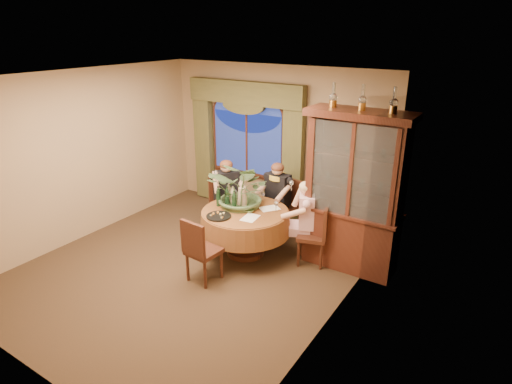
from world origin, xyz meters
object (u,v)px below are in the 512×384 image
Objects in this scene: chair_back at (224,203)px; centerpiece_plant at (243,167)px; oil_lamp_left at (333,95)px; chair_back_right at (285,209)px; person_scarf at (278,198)px; chair_right at (312,234)px; wine_bottle_0 at (234,201)px; oil_lamp_right at (394,100)px; stoneware_vase at (242,197)px; wine_bottle_2 at (229,193)px; wine_bottle_3 at (218,196)px; person_back at (227,196)px; dining_table at (245,232)px; wine_bottle_1 at (233,196)px; person_pink at (306,220)px; chair_front_left at (204,249)px; china_cabinet at (354,193)px; oil_lamp_center at (363,97)px; olive_bowl at (249,211)px; wine_bottle_4 at (227,196)px.

centerpiece_plant reaches higher than chair_back.
oil_lamp_left is 2.29m from chair_back_right.
chair_back_right is 0.22m from person_scarf.
chair_right is at bearing 150.85° from person_scarf.
chair_back is 2.91× the size of wine_bottle_0.
centerpiece_plant reaches higher than chair_back_right.
oil_lamp_right is 1.11× the size of stoneware_vase.
wine_bottle_2 is 0.20m from wine_bottle_3.
person_back is at bearing 130.95° from wine_bottle_2.
wine_bottle_1 is (-0.27, 0.05, 0.54)m from dining_table.
person_pink reaches higher than wine_bottle_3.
wine_bottle_0 is (-0.07, 0.84, 0.44)m from chair_front_left.
china_cabinet reaches higher than wine_bottle_2.
stoneware_vase is at bearing 98.03° from chair_front_left.
person_pink is at bearing -169.54° from oil_lamp_center.
chair_right is 0.76× the size of person_pink.
chair_back_right is 3.15× the size of stoneware_vase.
person_scarf is (-1.88, 0.38, -1.89)m from oil_lamp_right.
dining_table is 0.57m from wine_bottle_0.
person_scarf reaches higher than olive_bowl.
olive_bowl is 0.42× the size of wine_bottle_1.
wine_bottle_4 is at bearing 178.49° from olive_bowl.
chair_right is 2.91× the size of wine_bottle_2.
centerpiece_plant is 0.68m from olive_bowl.
dining_table is 0.98m from chair_back_right.
chair_front_left is at bearing -73.29° from wine_bottle_2.
chair_back_right is 0.86m from person_pink.
person_back is (-1.87, 0.01, -1.88)m from oil_lamp_left.
wine_bottle_0 is at bearing 80.73° from chair_back.
oil_lamp_right is 0.29× the size of centerpiece_plant.
chair_front_left is 1.18m from wine_bottle_2.
chair_back is 1.00× the size of chair_front_left.
centerpiece_plant is at bearing 97.42° from chair_front_left.
wine_bottle_0 is (-2.07, -0.63, -1.62)m from oil_lamp_right.
oil_lamp_center is at bearing 168.62° from person_scarf.
oil_lamp_right is 2.96m from wine_bottle_3.
dining_table is 1.50× the size of chair_right.
person_pink is 3.85× the size of wine_bottle_2.
dining_table is 0.96m from person_scarf.
oil_lamp_center reaches higher than centerpiece_plant.
oil_lamp_center is 2.13m from chair_right.
olive_bowl is at bearing -32.21° from stoneware_vase.
chair_right is at bearing 9.71° from stoneware_vase.
person_pink is 3.85× the size of wine_bottle_4.
centerpiece_plant is at bearing 81.33° from chair_right.
wine_bottle_0 is (-1.66, -0.63, -0.27)m from china_cabinet.
oil_lamp_right is 0.26× the size of person_scarf.
wine_bottle_0 is at bearing 92.16° from chair_right.
chair_back_right is at bearing 144.36° from chair_back.
oil_lamp_right is 2.39m from centerpiece_plant.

